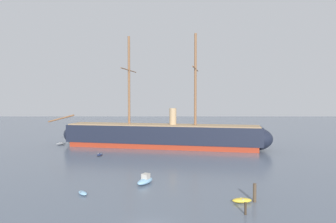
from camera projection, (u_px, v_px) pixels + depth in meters
name	position (u px, v px, depth m)	size (l,w,h in m)	color
tall_ship	(162.00, 135.00, 78.15)	(61.19, 18.11, 29.72)	maroon
dinghy_foreground_left	(83.00, 193.00, 39.09)	(1.88, 2.01, 0.45)	#7FB2D6
dinghy_foreground_right	(243.00, 200.00, 36.00)	(2.50, 1.24, 0.57)	gold
motorboat_near_centre	(146.00, 180.00, 44.15)	(2.94, 3.85, 1.50)	#7FB2D6
dinghy_alongside_bow	(100.00, 155.00, 66.47)	(1.29, 2.33, 0.52)	#1E284C
dinghy_far_left	(61.00, 144.00, 82.85)	(2.72, 3.05, 0.68)	gray
dinghy_far_right	(266.00, 144.00, 81.61)	(1.24, 2.83, 0.67)	silver
dinghy_distant_centre	(169.00, 139.00, 93.67)	(2.95, 1.86, 0.65)	gold
mooring_piling_nearest	(246.00, 209.00, 32.21)	(0.26, 0.26, 1.36)	#382B1E
mooring_piling_left_pair	(255.00, 193.00, 36.23)	(0.42, 0.42, 2.29)	#4C3D2D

